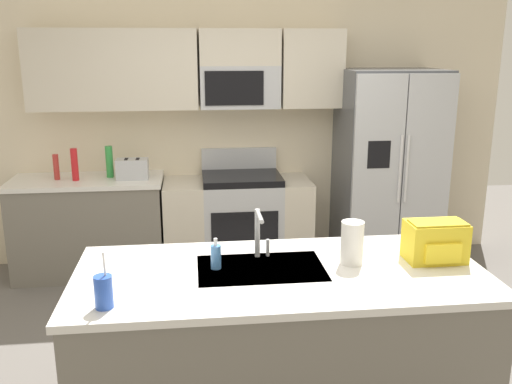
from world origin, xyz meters
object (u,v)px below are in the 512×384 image
(toaster, at_px, (132,169))
(backpack, at_px, (436,241))
(drink_cup_blue, at_px, (104,292))
(sink_faucet, at_px, (259,230))
(pepper_mill, at_px, (56,167))
(refrigerator, at_px, (388,170))
(soap_dispenser, at_px, (216,256))
(bottle_green, at_px, (109,162))
(range_oven, at_px, (238,222))
(bottle_red, at_px, (75,165))
(paper_towel_roll, at_px, (352,243))

(toaster, bearing_deg, backpack, -49.57)
(drink_cup_blue, bearing_deg, toaster, 92.60)
(sink_faucet, height_order, drink_cup_blue, sink_faucet)
(backpack, bearing_deg, pepper_mill, 138.55)
(refrigerator, relative_size, drink_cup_blue, 6.73)
(drink_cup_blue, height_order, soap_dispenser, drink_cup_blue)
(refrigerator, relative_size, soap_dispenser, 10.88)
(bottle_green, height_order, drink_cup_blue, bottle_green)
(range_oven, relative_size, drink_cup_blue, 4.95)
(refrigerator, height_order, bottle_red, refrigerator)
(refrigerator, distance_m, pepper_mill, 3.03)
(drink_cup_blue, relative_size, soap_dispenser, 1.62)
(sink_faucet, relative_size, backpack, 0.88)
(pepper_mill, relative_size, paper_towel_roll, 0.95)
(refrigerator, bearing_deg, toaster, 179.53)
(refrigerator, distance_m, bottle_green, 2.57)
(pepper_mill, relative_size, bottle_red, 0.79)
(toaster, height_order, pepper_mill, pepper_mill)
(refrigerator, relative_size, sink_faucet, 6.56)
(toaster, distance_m, pepper_mill, 0.67)
(refrigerator, bearing_deg, range_oven, 177.08)
(drink_cup_blue, bearing_deg, range_oven, 72.42)
(refrigerator, xyz_separation_m, pepper_mill, (-3.02, 0.07, 0.09))
(soap_dispenser, bearing_deg, refrigerator, 51.26)
(pepper_mill, distance_m, drink_cup_blue, 2.72)
(range_oven, bearing_deg, backpack, -67.73)
(toaster, xyz_separation_m, bottle_green, (-0.21, 0.09, 0.05))
(toaster, relative_size, paper_towel_roll, 1.17)
(bottle_red, distance_m, paper_towel_roll, 2.87)
(range_oven, xyz_separation_m, bottle_red, (-1.44, -0.06, 0.60))
(toaster, xyz_separation_m, pepper_mill, (-0.67, 0.05, 0.02))
(bottle_green, distance_m, soap_dispenser, 2.40)
(bottle_green, relative_size, backpack, 0.89)
(refrigerator, bearing_deg, paper_towel_roll, -114.27)
(bottle_green, xyz_separation_m, paper_towel_roll, (1.60, -2.26, -0.02))
(bottle_red, relative_size, drink_cup_blue, 1.04)
(sink_faucet, distance_m, paper_towel_roll, 0.52)
(bottle_red, relative_size, backpack, 0.89)
(toaster, bearing_deg, bottle_green, 157.32)
(sink_faucet, bearing_deg, drink_cup_blue, -145.98)
(refrigerator, height_order, bottle_green, refrigerator)
(refrigerator, xyz_separation_m, soap_dispenser, (-1.71, -2.13, 0.04))
(backpack, bearing_deg, toaster, 130.43)
(sink_faucet, height_order, paper_towel_roll, sink_faucet)
(drink_cup_blue, relative_size, paper_towel_roll, 1.15)
(sink_faucet, bearing_deg, paper_towel_roll, -15.14)
(toaster, distance_m, backpack, 2.86)
(bottle_green, bearing_deg, soap_dispenser, -69.14)
(range_oven, height_order, paper_towel_roll, paper_towel_roll)
(drink_cup_blue, bearing_deg, sink_faucet, 34.02)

